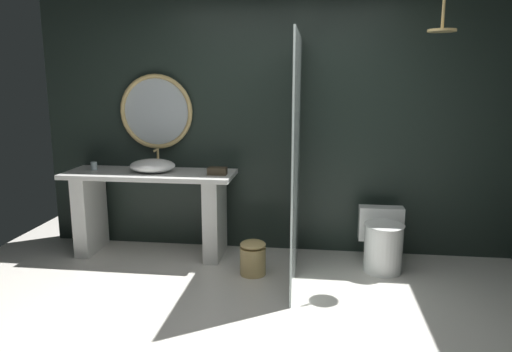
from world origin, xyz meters
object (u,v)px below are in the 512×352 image
at_px(vessel_sink, 153,166).
at_px(toilet, 383,241).
at_px(rain_shower_head, 442,26).
at_px(waste_bin, 253,257).
at_px(round_wall_mirror, 156,112).
at_px(tissue_box, 217,171).
at_px(tumbler_cup, 94,166).

distance_m(vessel_sink, toilet, 2.29).
distance_m(rain_shower_head, waste_bin, 2.50).
bearing_deg(vessel_sink, round_wall_mirror, 97.52).
distance_m(tissue_box, rain_shower_head, 2.29).
bearing_deg(tissue_box, waste_bin, -41.78).
distance_m(tumbler_cup, rain_shower_head, 3.42).
bearing_deg(toilet, tissue_box, 177.71).
height_order(vessel_sink, round_wall_mirror, round_wall_mirror).
height_order(vessel_sink, tissue_box, vessel_sink).
relative_size(tissue_box, round_wall_mirror, 0.24).
height_order(vessel_sink, toilet, vessel_sink).
height_order(rain_shower_head, waste_bin, rain_shower_head).
height_order(tumbler_cup, toilet, tumbler_cup).
bearing_deg(tissue_box, vessel_sink, 176.07).
xyz_separation_m(vessel_sink, waste_bin, (1.03, -0.39, -0.74)).
height_order(tumbler_cup, tissue_box, tumbler_cup).
height_order(vessel_sink, waste_bin, vessel_sink).
distance_m(vessel_sink, tissue_box, 0.65).
distance_m(vessel_sink, rain_shower_head, 2.85).
relative_size(vessel_sink, rain_shower_head, 1.09).
height_order(tumbler_cup, round_wall_mirror, round_wall_mirror).
distance_m(round_wall_mirror, waste_bin, 1.77).
xyz_separation_m(tissue_box, rain_shower_head, (1.90, -0.19, 1.27)).
bearing_deg(round_wall_mirror, tissue_box, -24.79).
relative_size(vessel_sink, toilet, 0.82).
relative_size(round_wall_mirror, rain_shower_head, 1.85).
bearing_deg(tumbler_cup, toilet, -2.78).
bearing_deg(round_wall_mirror, tumbler_cup, -157.47).
height_order(vessel_sink, rain_shower_head, rain_shower_head).
bearing_deg(round_wall_mirror, toilet, -9.61).
height_order(round_wall_mirror, waste_bin, round_wall_mirror).
relative_size(tumbler_cup, toilet, 0.15).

